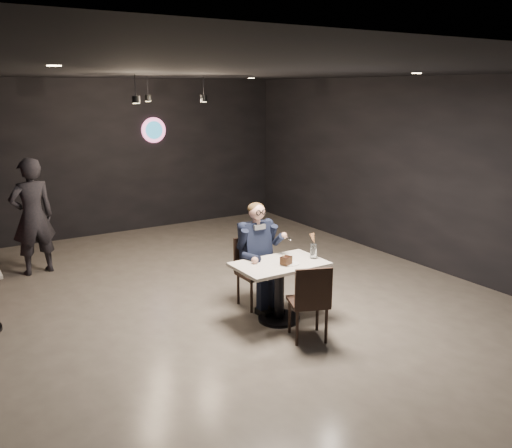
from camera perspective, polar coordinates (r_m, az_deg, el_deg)
floor at (r=7.33m, az=-2.91°, el=-8.47°), size 9.00×9.00×0.00m
wall_sign at (r=11.20m, az=-10.73°, el=9.69°), size 0.50×0.06×0.50m
pendant_lights at (r=8.58m, az=-9.88°, el=14.34°), size 1.40×1.20×0.36m
main_table at (r=6.73m, az=2.47°, el=-7.14°), size 1.10×0.70×0.75m
chair_far at (r=7.13m, az=-0.02°, el=-5.16°), size 0.42×0.46×0.92m
chair_near at (r=6.27m, az=5.50°, el=-8.01°), size 0.56×0.58×0.92m
seated_man at (r=7.05m, az=-0.02°, el=-3.16°), size 0.60×0.80×1.44m
dessert_plate at (r=6.57m, az=3.67°, el=-4.17°), size 0.20×0.20×0.01m
cake_slice at (r=6.51m, az=3.19°, el=-3.87°), size 0.15×0.14×0.09m
mint_leaf at (r=6.52m, az=3.65°, el=-3.52°), size 0.06×0.04×0.01m
sundae_glass at (r=6.78m, az=6.07°, el=-2.87°), size 0.08×0.08×0.18m
wafer_cone at (r=6.76m, az=6.04°, el=-1.56°), size 0.08×0.08×0.13m
passerby at (r=8.97m, az=-22.47°, el=0.73°), size 0.72×0.53×1.81m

